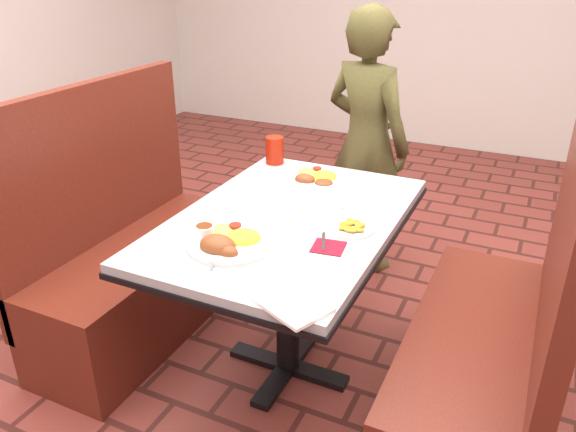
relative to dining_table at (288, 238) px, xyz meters
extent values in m
plane|color=brown|center=(0.00, 0.00, -0.65)|extent=(7.00, 7.00, 0.00)
cube|color=#ADAFB2|center=(0.00, 0.00, 0.08)|extent=(0.80, 1.20, 0.03)
cube|color=black|center=(0.00, 0.00, 0.05)|extent=(0.81, 1.21, 0.02)
cylinder|color=black|center=(0.00, 0.00, -0.30)|extent=(0.10, 0.10, 0.69)
cube|color=black|center=(0.00, 0.00, -0.64)|extent=(0.55, 0.08, 0.03)
cube|color=black|center=(0.00, 0.00, -0.64)|extent=(0.08, 0.55, 0.03)
cube|color=maroon|center=(-0.75, 0.00, -0.43)|extent=(0.45, 1.20, 0.45)
cube|color=maroon|center=(-0.97, 0.00, 0.05)|extent=(0.06, 1.20, 0.95)
cube|color=maroon|center=(0.75, 0.00, -0.43)|extent=(0.45, 1.20, 0.45)
cube|color=maroon|center=(0.97, 0.00, 0.05)|extent=(0.06, 1.20, 0.95)
imported|color=brown|center=(-0.03, 1.08, 0.07)|extent=(0.62, 0.51, 1.45)
cylinder|color=white|center=(-0.08, -0.31, 0.11)|extent=(0.30, 0.30, 0.02)
ellipsoid|color=gold|center=(-0.05, -0.27, 0.14)|extent=(0.12, 0.12, 0.06)
ellipsoid|color=#8BC34E|center=(-0.13, -0.25, 0.13)|extent=(0.12, 0.10, 0.04)
cylinder|color=red|center=(-0.10, -0.23, 0.14)|extent=(0.04, 0.04, 0.01)
ellipsoid|color=brown|center=(-0.09, -0.37, 0.15)|extent=(0.13, 0.10, 0.08)
ellipsoid|color=brown|center=(-0.04, -0.38, 0.14)|extent=(0.07, 0.05, 0.05)
cylinder|color=white|center=(-0.17, -0.32, 0.14)|extent=(0.07, 0.07, 0.04)
cylinder|color=#612B12|center=(-0.17, -0.32, 0.16)|extent=(0.06, 0.06, 0.01)
cylinder|color=white|center=(-0.04, 0.38, 0.10)|extent=(0.27, 0.27, 0.02)
ellipsoid|color=gold|center=(-0.01, 0.41, 0.14)|extent=(0.11, 0.11, 0.05)
ellipsoid|color=#8BC34E|center=(-0.10, 0.43, 0.13)|extent=(0.11, 0.09, 0.04)
cylinder|color=red|center=(-0.06, 0.45, 0.13)|extent=(0.04, 0.04, 0.01)
ellipsoid|color=brown|center=(0.01, 0.34, 0.13)|extent=(0.08, 0.08, 0.03)
ellipsoid|color=brown|center=(-0.08, 0.33, 0.14)|extent=(0.09, 0.07, 0.05)
cylinder|color=white|center=(0.26, -0.01, 0.10)|extent=(0.16, 0.16, 0.01)
cube|color=maroon|center=(0.24, -0.17, 0.10)|extent=(0.12, 0.12, 0.00)
cube|color=#B9B8BD|center=(0.21, -0.15, 0.10)|extent=(0.06, 0.13, 0.00)
cylinder|color=#AC1C0B|center=(-0.32, 0.52, 0.16)|extent=(0.09, 0.09, 0.13)
cube|color=white|center=(0.28, -0.55, 0.10)|extent=(0.24, 0.22, 0.01)
cube|color=#BABABF|center=(-0.08, -0.41, 0.11)|extent=(0.08, 0.15, 0.00)
cube|color=silver|center=(-0.07, -0.37, 0.11)|extent=(0.02, 0.15, 0.00)
camera|label=1|loc=(0.84, -1.78, 1.02)|focal=35.00mm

